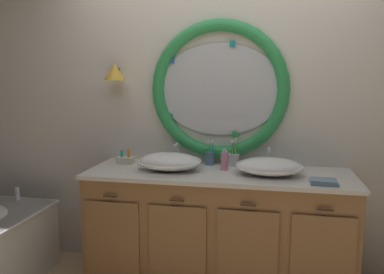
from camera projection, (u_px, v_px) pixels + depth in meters
back_wall_assembly at (221, 111)px, 3.09m from camera, size 6.40×0.26×2.60m
vanity_counter at (218, 230)px, 2.89m from camera, size 1.94×0.66×0.90m
sink_basin_left at (169, 162)px, 2.85m from camera, size 0.48×0.48×0.13m
sink_basin_right at (269, 166)px, 2.71m from camera, size 0.48×0.48×0.12m
faucet_set_left at (177, 155)px, 3.10m from camera, size 0.21×0.15×0.17m
faucet_set_right at (269, 159)px, 2.96m from camera, size 0.23×0.13×0.16m
toothbrush_holder_left at (209, 157)px, 3.03m from camera, size 0.08×0.08×0.20m
toothbrush_holder_right at (233, 159)px, 3.00m from camera, size 0.09×0.09×0.22m
soap_dispenser at (225, 160)px, 2.87m from camera, size 0.06×0.07×0.16m
folded_hand_towel at (324, 182)px, 2.48m from camera, size 0.17×0.14×0.03m
toiletry_basket at (126, 160)px, 3.09m from camera, size 0.13×0.10×0.12m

